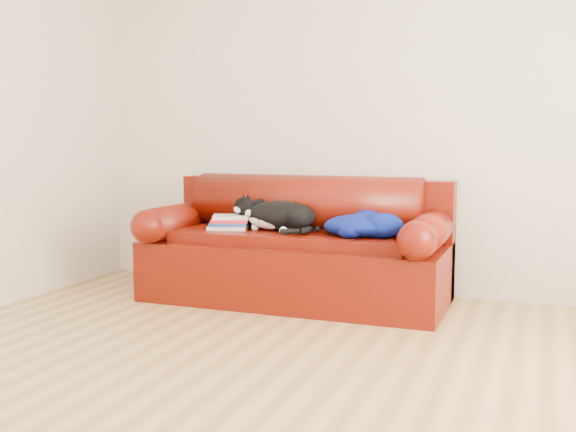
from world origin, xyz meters
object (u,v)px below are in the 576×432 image
object	(u,v)px
book_stack	(230,222)
cat	(279,216)
blanket	(362,225)
sofa_base	(295,268)

from	to	relation	value
book_stack	cat	xyz separation A→B (m)	(0.36, 0.04, 0.05)
cat	blanket	distance (m)	0.60
cat	sofa_base	bearing A→B (deg)	39.95
cat	blanket	bearing A→B (deg)	21.05
sofa_base	blanket	world-z (taller)	blanket
sofa_base	cat	xyz separation A→B (m)	(-0.11, -0.03, 0.36)
sofa_base	cat	size ratio (longest dim) A/B	3.02
book_stack	cat	world-z (taller)	cat
book_stack	blanket	size ratio (longest dim) A/B	0.53
cat	blanket	size ratio (longest dim) A/B	1.15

